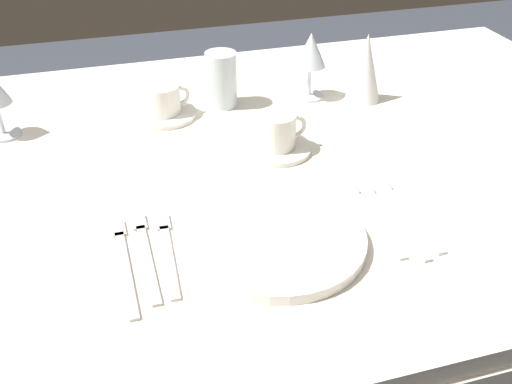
# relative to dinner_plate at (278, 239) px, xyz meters

# --- Properties ---
(dining_table) EXTENTS (1.80, 1.11, 0.74)m
(dining_table) POSITION_rel_dinner_plate_xyz_m (0.02, 0.27, -0.09)
(dining_table) COLOR silver
(dining_table) RESTS_ON ground
(dinner_plate) EXTENTS (0.27, 0.27, 0.02)m
(dinner_plate) POSITION_rel_dinner_plate_xyz_m (0.00, 0.00, 0.00)
(dinner_plate) COLOR white
(dinner_plate) RESTS_ON dining_table
(fork_outer) EXTENTS (0.03, 0.20, 0.00)m
(fork_outer) POSITION_rel_dinner_plate_xyz_m (-0.17, 0.03, -0.01)
(fork_outer) COLOR beige
(fork_outer) RESTS_ON dining_table
(fork_inner) EXTENTS (0.02, 0.22, 0.00)m
(fork_inner) POSITION_rel_dinner_plate_xyz_m (-0.20, 0.03, -0.01)
(fork_inner) COLOR beige
(fork_inner) RESTS_ON dining_table
(fork_salad) EXTENTS (0.02, 0.23, 0.00)m
(fork_salad) POSITION_rel_dinner_plate_xyz_m (-0.23, 0.02, -0.01)
(fork_salad) COLOR beige
(fork_salad) RESTS_ON dining_table
(spoon_soup) EXTENTS (0.03, 0.22, 0.01)m
(spoon_soup) POSITION_rel_dinner_plate_xyz_m (0.17, 0.05, -0.01)
(spoon_soup) COLOR beige
(spoon_soup) RESTS_ON dining_table
(spoon_dessert) EXTENTS (0.03, 0.22, 0.01)m
(spoon_dessert) POSITION_rel_dinner_plate_xyz_m (0.20, 0.03, -0.01)
(spoon_dessert) COLOR beige
(spoon_dessert) RESTS_ON dining_table
(spoon_tea) EXTENTS (0.03, 0.22, 0.01)m
(spoon_tea) POSITION_rel_dinner_plate_xyz_m (0.23, 0.04, -0.01)
(spoon_tea) COLOR beige
(spoon_tea) RESTS_ON dining_table
(saucer_left) EXTENTS (0.14, 0.14, 0.01)m
(saucer_left) POSITION_rel_dinner_plate_xyz_m (-0.10, 0.49, -0.00)
(saucer_left) COLOR white
(saucer_left) RESTS_ON dining_table
(coffee_cup_left) EXTENTS (0.10, 0.08, 0.06)m
(coffee_cup_left) POSITION_rel_dinner_plate_xyz_m (-0.10, 0.49, 0.03)
(coffee_cup_left) COLOR white
(coffee_cup_left) RESTS_ON saucer_left
(saucer_right) EXTENTS (0.14, 0.14, 0.01)m
(saucer_right) POSITION_rel_dinner_plate_xyz_m (0.09, 0.28, -0.00)
(saucer_right) COLOR white
(saucer_right) RESTS_ON dining_table
(coffee_cup_right) EXTENTS (0.10, 0.07, 0.07)m
(coffee_cup_right) POSITION_rel_dinner_plate_xyz_m (0.09, 0.28, 0.03)
(coffee_cup_right) COLOR white
(coffee_cup_right) RESTS_ON saucer_right
(wine_glass_left) EXTENTS (0.07, 0.07, 0.15)m
(wine_glass_left) POSITION_rel_dinner_plate_xyz_m (0.23, 0.49, 0.10)
(wine_glass_left) COLOR silver
(wine_glass_left) RESTS_ON dining_table
(drink_tumbler) EXTENTS (0.07, 0.07, 0.12)m
(drink_tumbler) POSITION_rel_dinner_plate_xyz_m (0.03, 0.51, 0.05)
(drink_tumbler) COLOR silver
(drink_tumbler) RESTS_ON dining_table
(napkin_folded) EXTENTS (0.08, 0.08, 0.15)m
(napkin_folded) POSITION_rel_dinner_plate_xyz_m (0.35, 0.45, 0.07)
(napkin_folded) COLOR white
(napkin_folded) RESTS_ON dining_table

